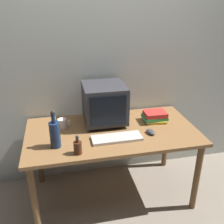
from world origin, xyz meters
TOP-DOWN VIEW (x-y plane):
  - ground_plane at (0.00, 0.00)m, footprint 6.00×6.00m
  - back_wall at (0.00, 0.46)m, footprint 4.00×0.08m
  - desk at (0.00, 0.00)m, footprint 1.51×0.80m
  - crt_monitor at (-0.03, 0.18)m, footprint 0.38×0.39m
  - keyboard at (0.01, -0.16)m, footprint 0.42×0.15m
  - computer_mouse at (0.32, -0.13)m, footprint 0.09×0.11m
  - bottle_tall at (-0.49, -0.17)m, footprint 0.08×0.08m
  - bottle_short at (-0.33, -0.30)m, footprint 0.06×0.06m
  - book_stack at (0.44, 0.09)m, footprint 0.22×0.18m
  - mug at (-0.43, 0.14)m, footprint 0.12×0.08m

SIDE VIEW (x-z plane):
  - ground_plane at x=0.00m, z-range 0.00..0.00m
  - desk at x=0.00m, z-range 0.28..1.00m
  - keyboard at x=0.01m, z-range 0.72..0.74m
  - computer_mouse at x=0.32m, z-range 0.72..0.76m
  - mug at x=-0.43m, z-range 0.72..0.81m
  - book_stack at x=0.44m, z-range 0.72..0.82m
  - bottle_short at x=-0.33m, z-range 0.70..0.86m
  - bottle_tall at x=-0.49m, z-range 0.68..0.99m
  - crt_monitor at x=-0.03m, z-range 0.73..1.10m
  - back_wall at x=0.00m, z-range 0.00..2.50m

